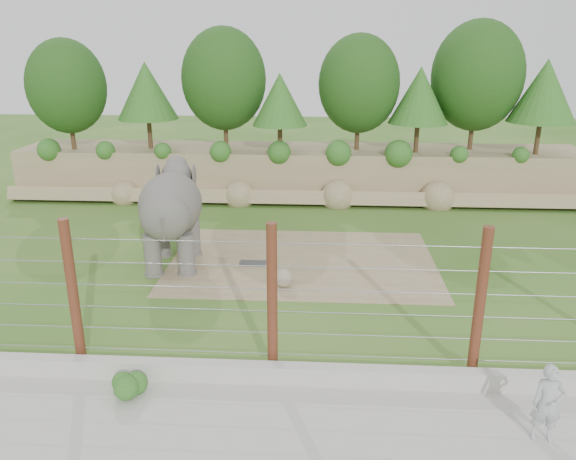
# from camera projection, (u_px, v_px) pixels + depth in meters

# --- Properties ---
(ground) EXTENTS (90.00, 90.00, 0.00)m
(ground) POSITION_uv_depth(u_px,v_px,m) (284.00, 295.00, 18.64)
(ground) COLOR #306219
(ground) RESTS_ON ground
(back_embankment) EXTENTS (30.00, 5.52, 8.77)m
(back_embankment) POSITION_uv_depth(u_px,v_px,m) (311.00, 121.00, 29.29)
(back_embankment) COLOR #877B56
(back_embankment) RESTS_ON ground
(dirt_patch) EXTENTS (10.00, 7.00, 0.02)m
(dirt_patch) POSITION_uv_depth(u_px,v_px,m) (303.00, 261.00, 21.44)
(dirt_patch) COLOR #917657
(dirt_patch) RESTS_ON ground
(drain_grate) EXTENTS (1.00, 0.60, 0.03)m
(drain_grate) POSITION_uv_depth(u_px,v_px,m) (253.00, 263.00, 21.17)
(drain_grate) COLOR #262628
(drain_grate) RESTS_ON dirt_patch
(elephant) EXTENTS (2.41, 4.69, 3.65)m
(elephant) POSITION_uv_depth(u_px,v_px,m) (172.00, 218.00, 20.55)
(elephant) COLOR #595450
(elephant) RESTS_ON ground
(stone_ball) EXTENTS (0.64, 0.64, 0.64)m
(stone_ball) POSITION_uv_depth(u_px,v_px,m) (283.00, 278.00, 19.12)
(stone_ball) COLOR gray
(stone_ball) RESTS_ON dirt_patch
(retaining_wall) EXTENTS (26.00, 0.35, 0.50)m
(retaining_wall) POSITION_uv_depth(u_px,v_px,m) (271.00, 373.00, 13.84)
(retaining_wall) COLOR #B6B3AA
(retaining_wall) RESTS_ON ground
(walkway) EXTENTS (26.00, 4.00, 0.01)m
(walkway) POSITION_uv_depth(u_px,v_px,m) (263.00, 436.00, 12.03)
(walkway) COLOR #B6B3AA
(walkway) RESTS_ON ground
(barrier_fence) EXTENTS (20.26, 0.26, 4.00)m
(barrier_fence) POSITION_uv_depth(u_px,v_px,m) (272.00, 300.00, 13.74)
(barrier_fence) COLOR #4F2512
(barrier_fence) RESTS_ON ground
(walkway_shrub) EXTENTS (0.62, 0.62, 0.62)m
(walkway_shrub) POSITION_uv_depth(u_px,v_px,m) (126.00, 385.00, 13.25)
(walkway_shrub) COLOR #1F631D
(walkway_shrub) RESTS_ON walkway
(zookeeper) EXTENTS (0.68, 0.48, 1.76)m
(zookeeper) POSITION_uv_depth(u_px,v_px,m) (547.00, 404.00, 11.65)
(zookeeper) COLOR silver
(zookeeper) RESTS_ON walkway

